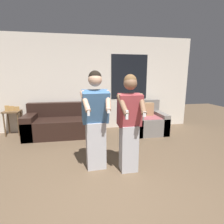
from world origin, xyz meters
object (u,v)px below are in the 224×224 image
Objects in this scene: couch at (66,124)px; person_left at (96,121)px; armchair at (147,121)px; side_table at (12,115)px; person_right at (129,124)px.

person_left is at bearing -70.95° from couch.
armchair reaches higher than side_table.
couch is 2.08m from person_left.
person_right is (0.53, -0.17, -0.02)m from person_left.
person_left is (0.66, -1.90, 0.54)m from couch.
person_left reaches higher than side_table.
side_table is (-3.65, 0.40, 0.23)m from armchair.
person_right is (-1.07, -1.92, 0.51)m from armchair.
couch is at bearing -9.96° from side_table.
side_table is (-1.40, 0.25, 0.24)m from couch.
person_left is at bearing -46.28° from side_table.
couch is 2.49× the size of side_table.
person_left is at bearing -132.42° from armchair.
couch is at bearing 109.05° from person_left.
couch is 2.26m from armchair.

